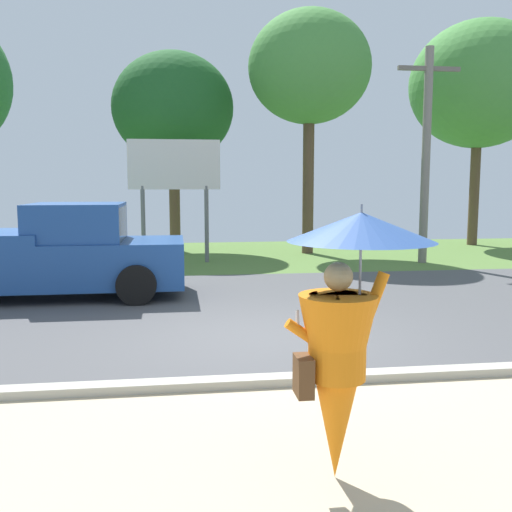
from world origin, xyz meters
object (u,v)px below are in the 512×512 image
(monk_pedestrian, at_px, (343,334))
(tree_center_back, at_px, (173,108))
(pickup_truck, at_px, (54,254))
(utility_pole, at_px, (426,151))
(roadside_billboard, at_px, (174,173))
(tree_left_far, at_px, (309,69))
(tree_right_far, at_px, (479,85))

(monk_pedestrian, distance_m, tree_center_back, 16.08)
(pickup_truck, distance_m, tree_center_back, 9.03)
(utility_pole, height_order, roadside_billboard, utility_pole)
(monk_pedestrian, xyz_separation_m, tree_left_far, (3.02, 14.31, 4.72))
(utility_pole, xyz_separation_m, roadside_billboard, (-7.07, 0.95, -0.64))
(tree_right_far, bearing_deg, tree_center_back, -178.12)
(utility_pole, bearing_deg, tree_center_back, 150.64)
(utility_pole, bearing_deg, roadside_billboard, 172.37)
(utility_pole, bearing_deg, tree_left_far, 136.19)
(monk_pedestrian, bearing_deg, pickup_truck, 99.71)
(monk_pedestrian, xyz_separation_m, utility_pole, (5.80, 11.64, 2.04))
(pickup_truck, height_order, roadside_billboard, roadside_billboard)
(pickup_truck, relative_size, roadside_billboard, 1.49)
(pickup_truck, distance_m, roadside_billboard, 5.61)
(monk_pedestrian, relative_size, pickup_truck, 0.41)
(pickup_truck, bearing_deg, monk_pedestrian, -69.69)
(monk_pedestrian, distance_m, pickup_truck, 8.64)
(monk_pedestrian, relative_size, tree_left_far, 0.28)
(tree_left_far, xyz_separation_m, tree_right_far, (6.64, 1.67, -0.10))
(tree_center_back, bearing_deg, monk_pedestrian, -85.35)
(tree_left_far, xyz_separation_m, tree_center_back, (-4.29, 1.31, -1.14))
(pickup_truck, bearing_deg, tree_right_far, 26.65)
(monk_pedestrian, distance_m, tree_right_far, 19.24)
(utility_pole, distance_m, roadside_billboard, 7.16)
(tree_center_back, height_order, tree_right_far, tree_right_far)
(tree_center_back, bearing_deg, pickup_truck, -107.08)
(tree_center_back, xyz_separation_m, tree_right_far, (10.93, 0.36, 1.05))
(pickup_truck, xyz_separation_m, roadside_billboard, (2.41, 4.78, 1.68))
(utility_pole, relative_size, tree_left_far, 0.79)
(pickup_truck, relative_size, tree_center_back, 0.79)
(tree_left_far, distance_m, tree_center_back, 4.63)
(tree_right_far, bearing_deg, monk_pedestrian, -121.15)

